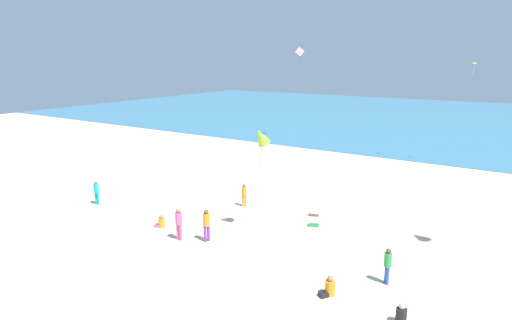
% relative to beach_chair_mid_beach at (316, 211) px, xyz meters
% --- Properties ---
extents(ground_plane, '(120.00, 120.00, 0.00)m').
position_rel_beach_chair_mid_beach_xyz_m(ground_plane, '(-1.92, -1.31, -0.28)').
color(ground_plane, beige).
extents(ocean_water, '(120.00, 60.00, 0.05)m').
position_rel_beach_chair_mid_beach_xyz_m(ocean_water, '(-1.92, 46.54, -0.25)').
color(ocean_water, teal).
rests_on(ocean_water, ground_plane).
extents(beach_chair_mid_beach, '(0.80, 0.85, 0.61)m').
position_rel_beach_chair_mid_beach_xyz_m(beach_chair_mid_beach, '(0.00, 0.00, 0.00)').
color(beach_chair_mid_beach, white).
rests_on(beach_chair_mid_beach, ground_plane).
extents(cooler_box, '(0.61, 0.47, 0.28)m').
position_rel_beach_chair_mid_beach_xyz_m(cooler_box, '(0.62, -1.53, -0.14)').
color(cooler_box, '#339956').
rests_on(cooler_box, ground_plane).
extents(person_0, '(0.64, 0.72, 0.81)m').
position_rel_beach_chair_mid_beach_xyz_m(person_0, '(4.05, -7.47, 0.02)').
color(person_0, orange).
rests_on(person_0, ground_plane).
extents(person_1, '(0.37, 0.37, 1.41)m').
position_rel_beach_chair_mid_beach_xyz_m(person_1, '(-4.33, -0.93, 0.54)').
color(person_1, orange).
rests_on(person_1, ground_plane).
extents(person_2, '(0.42, 0.42, 1.51)m').
position_rel_beach_chair_mid_beach_xyz_m(person_2, '(5.63, -5.41, 0.60)').
color(person_2, blue).
rests_on(person_2, ground_plane).
extents(person_3, '(0.41, 0.65, 0.77)m').
position_rel_beach_chair_mid_beach_xyz_m(person_3, '(6.82, -7.77, 0.01)').
color(person_3, black).
rests_on(person_3, ground_plane).
extents(person_4, '(0.63, 0.48, 0.71)m').
position_rel_beach_chair_mid_beach_xyz_m(person_4, '(-6.19, -6.07, -0.01)').
color(person_4, orange).
rests_on(person_4, ground_plane).
extents(person_5, '(0.43, 0.43, 1.64)m').
position_rel_beach_chair_mid_beach_xyz_m(person_5, '(-2.99, -6.14, 0.67)').
color(person_5, purple).
rests_on(person_5, ground_plane).
extents(person_6, '(0.35, 0.35, 1.53)m').
position_rel_beach_chair_mid_beach_xyz_m(person_6, '(-12.12, -5.56, 0.61)').
color(person_6, '#19ADB2').
rests_on(person_6, ground_plane).
extents(person_7, '(0.34, 0.34, 1.65)m').
position_rel_beach_chair_mid_beach_xyz_m(person_7, '(-4.24, -6.75, 0.68)').
color(person_7, '#D8599E').
rests_on(person_7, ground_plane).
extents(kite_pink, '(0.80, 0.70, 1.88)m').
position_rel_beach_chair_mid_beach_xyz_m(kite_pink, '(-11.86, 20.65, 9.14)').
color(kite_pink, pink).
extents(kite_yellow, '(0.45, 0.43, 1.04)m').
position_rel_beach_chair_mid_beach_xyz_m(kite_yellow, '(5.39, 17.33, 8.10)').
color(kite_yellow, yellow).
extents(kite_lime, '(0.96, 1.14, 2.00)m').
position_rel_beach_chair_mid_beach_xyz_m(kite_lime, '(-1.27, -3.90, 4.78)').
color(kite_lime, '#99DB33').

